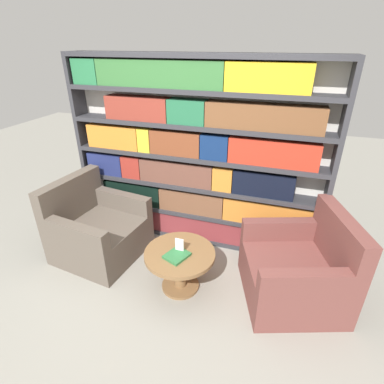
% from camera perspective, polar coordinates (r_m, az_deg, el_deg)
% --- Properties ---
extents(ground_plane, '(14.00, 14.00, 0.00)m').
position_cam_1_polar(ground_plane, '(3.15, -7.15, -21.02)').
color(ground_plane, gray).
extents(bookshelf, '(3.03, 0.30, 2.22)m').
position_cam_1_polar(bookshelf, '(3.55, 0.41, 6.61)').
color(bookshelf, silver).
rests_on(bookshelf, ground_plane).
extents(armchair_left, '(1.00, 1.01, 0.92)m').
position_cam_1_polar(armchair_left, '(3.77, -17.57, -7.02)').
color(armchair_left, brown).
rests_on(armchair_left, ground_plane).
extents(armchair_right, '(1.15, 1.15, 0.92)m').
position_cam_1_polar(armchair_right, '(3.21, 19.47, -14.03)').
color(armchair_right, brown).
rests_on(armchair_right, ground_plane).
extents(coffee_table, '(0.71, 0.71, 0.45)m').
position_cam_1_polar(coffee_table, '(3.12, -2.32, -13.25)').
color(coffee_table, brown).
rests_on(coffee_table, ground_plane).
extents(table_sign, '(0.09, 0.06, 0.16)m').
position_cam_1_polar(table_sign, '(2.99, -2.39, -10.36)').
color(table_sign, black).
rests_on(table_sign, coffee_table).
extents(stray_book, '(0.26, 0.28, 0.03)m').
position_cam_1_polar(stray_book, '(2.97, -2.91, -11.99)').
color(stray_book, '#2D703D').
rests_on(stray_book, coffee_table).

